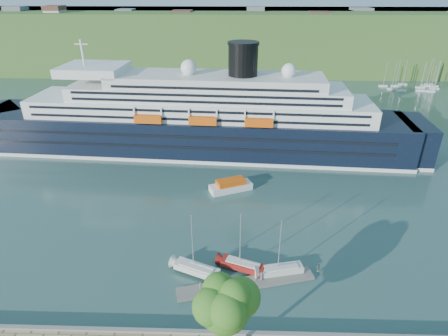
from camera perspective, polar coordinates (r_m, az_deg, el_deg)
far_hillside at (r=174.88m, az=1.11°, el=19.02°), size 400.00×50.00×24.00m
quay_coping at (r=44.21m, az=-1.63°, el=-23.75°), size 220.00×0.50×0.30m
cruise_ship at (r=83.40m, az=-5.20°, el=10.49°), size 109.08×22.79×24.32m
promenade_tree at (r=38.46m, az=0.14°, el=-21.82°), size 6.54×6.54×10.83m
floating_pontoon at (r=50.64m, az=3.44°, el=-17.15°), size 18.00×6.66×0.40m
sailboat_white_near at (r=49.32m, az=-4.30°, el=-12.05°), size 7.06×4.43×8.87m
sailboat_red at (r=49.94m, az=2.99°, el=-11.64°), size 6.88×4.07×8.59m
sailboat_white_far at (r=49.93m, az=8.94°, el=-12.19°), size 6.68×3.11×8.32m
tender_launch at (r=69.79m, az=1.05°, el=-2.61°), size 8.41×5.61×2.20m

